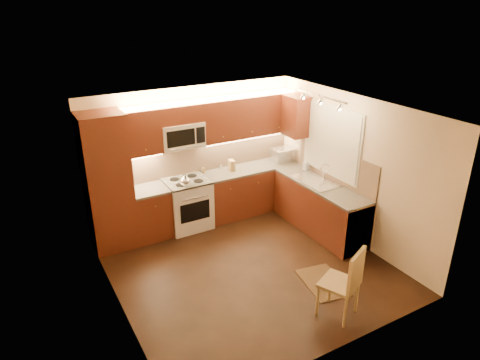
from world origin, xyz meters
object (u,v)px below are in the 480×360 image
toaster_oven (283,155)px  soap_bottle (306,165)px  sink (316,177)px  knife_block (232,165)px  kettle (185,180)px  dining_chair (339,282)px  stove (188,204)px  microwave (181,135)px

toaster_oven → soap_bottle: 0.62m
sink → knife_block: size_ratio=4.14×
sink → kettle: kettle is taller
dining_chair → kettle: bearing=81.8°
dining_chair → soap_bottle: bearing=36.7°
soap_bottle → dining_chair: bearing=-132.9°
stove → knife_block: (0.94, 0.06, 0.54)m
kettle → stove: bearing=63.9°
stove → kettle: (-0.11, -0.20, 0.57)m
microwave → stove: bearing=-90.0°
sink → dining_chair: bearing=-121.0°
stove → toaster_oven: (2.07, 0.02, 0.57)m
soap_bottle → knife_block: bearing=138.0°
microwave → sink: (2.00, -1.26, -0.74)m
knife_block → dining_chair: (-0.18, -3.24, -0.50)m
knife_block → stove: bearing=-170.3°
microwave → sink: bearing=-32.2°
stove → dining_chair: 3.27m
microwave → dining_chair: (0.77, -3.31, -1.21)m
stove → soap_bottle: bearing=-15.1°
sink → knife_block: knife_block is taller
dining_chair → toaster_oven: bearing=43.2°
kettle → dining_chair: kettle is taller
stove → sink: (2.00, -1.12, 0.52)m
stove → microwave: 1.27m
microwave → kettle: microwave is taller
toaster_oven → knife_block: bearing=179.7°
stove → toaster_oven: toaster_oven is taller
knife_block → dining_chair: 3.28m
microwave → kettle: size_ratio=3.55×
sink → toaster_oven: (0.07, 1.15, 0.05)m
microwave → dining_chair: size_ratio=0.75×
toaster_oven → sink: bearing=-92.0°
microwave → knife_block: microwave is taller
stove → sink: sink is taller
sink → soap_bottle: size_ratio=4.22×
toaster_oven → soap_bottle: size_ratio=2.07×
microwave → toaster_oven: bearing=-3.1°
toaster_oven → knife_block: size_ratio=2.03×
dining_chair → knife_block: bearing=62.2°
sink → toaster_oven: size_ratio=2.04×
stove → soap_bottle: size_ratio=4.52×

